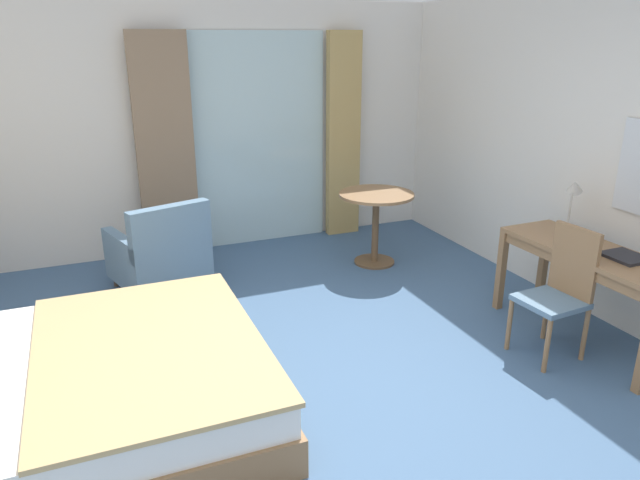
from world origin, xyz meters
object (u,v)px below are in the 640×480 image
bed (85,389)px  desk_lamp (573,197)px  desk_chair (560,287)px  closed_book (626,257)px  writing_desk (593,262)px  round_cafe_table (376,211)px  armchair_by_window (160,255)px

bed → desk_lamp: bearing=0.9°
desk_chair → closed_book: size_ratio=3.36×
bed → closed_book: 3.75m
bed → writing_desk: bed is taller
desk_lamp → round_cafe_table: bearing=117.2°
writing_desk → closed_book: 0.24m
desk_chair → round_cafe_table: (-0.38, 2.14, 0.04)m
desk_lamp → round_cafe_table: (-0.86, 1.68, -0.48)m
bed → closed_book: bed is taller
armchair_by_window → round_cafe_table: (2.14, -0.14, 0.22)m
bed → desk_lamp: desk_lamp is taller
desk_chair → armchair_by_window: bearing=138.0°
writing_desk → desk_lamp: desk_lamp is taller
desk_lamp → closed_book: bearing=-94.4°
writing_desk → desk_chair: size_ratio=1.53×
round_cafe_table → desk_chair: bearing=-79.8°
writing_desk → desk_lamp: 0.57m
closed_book → round_cafe_table: 2.43m
desk_lamp → desk_chair: bearing=-136.0°
closed_book → round_cafe_table: bearing=109.4°
desk_lamp → closed_book: size_ratio=1.60×
writing_desk → closed_book: closed_book is taller
writing_desk → closed_book: (0.07, -0.21, 0.10)m
armchair_by_window → round_cafe_table: bearing=-3.7°
bed → desk_chair: (3.25, -0.40, 0.28)m
writing_desk → desk_lamp: bearing=73.1°
writing_desk → closed_book: bearing=-70.8°
armchair_by_window → desk_lamp: bearing=-31.1°
closed_book → armchair_by_window: size_ratio=0.31×
writing_desk → armchair_by_window: 3.65m
bed → desk_chair: size_ratio=2.15×
armchair_by_window → desk_chair: bearing=-42.0°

